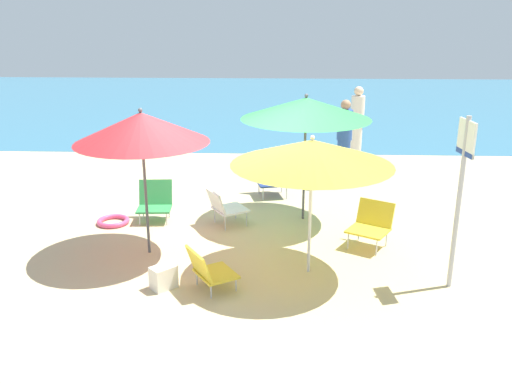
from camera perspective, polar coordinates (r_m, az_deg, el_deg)
The scene contains 15 objects.
ground_plane at distance 8.23m, azimuth -3.14°, elevation -5.65°, with size 40.00×40.00×0.00m, color #D3BC8C.
sea_water at distance 21.38m, azimuth 0.28°, elevation 9.27°, with size 40.00×16.00×0.01m, color teal.
umbrella_green at distance 8.83m, azimuth 5.20°, elevation 8.62°, with size 2.09×2.09×2.10m.
umbrella_red at distance 7.61m, azimuth -11.79°, elevation 6.55°, with size 1.84×1.84×2.10m.
umbrella_yellow at distance 6.93m, azimuth 5.83°, elevation 4.09°, with size 2.07×2.07×1.87m.
beach_chair_a at distance 8.30m, azimuth 11.86°, elevation -3.19°, with size 0.77×0.78×0.65m.
beach_chair_b at distance 10.40m, azimuth 1.60°, elevation 1.60°, with size 0.68×0.69×0.67m.
beach_chair_c at distance 6.91m, azimuth -4.96°, elevation -8.01°, with size 0.71×0.71×0.56m.
beach_chair_d at distance 9.32m, azimuth -10.43°, elevation -0.89°, with size 0.58×0.57×0.64m.
beach_chair_e at distance 8.88m, azimuth -3.28°, elevation -1.48°, with size 0.74×0.72×0.62m.
person_a at distance 12.71m, azimuth 10.41°, elevation 6.88°, with size 0.30×0.30×1.75m.
person_b at distance 10.94m, azimuth 9.10°, elevation 5.04°, with size 0.30×0.30×1.72m.
warning_sign at distance 7.00m, azimuth 20.51°, elevation 1.12°, with size 0.08×0.43×2.19m.
swim_ring at distance 9.36m, azimuth -14.58°, elevation -2.94°, with size 0.53×0.53×0.08m, color #E54C7F.
beach_bag at distance 7.08m, azimuth -9.56°, elevation -8.71°, with size 0.31×0.21×0.30m, color silver.
Camera 1 is at (0.75, -7.49, 3.32)m, focal length 38.60 mm.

